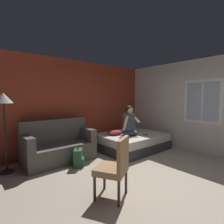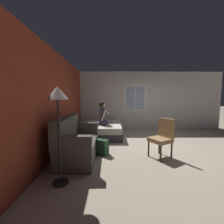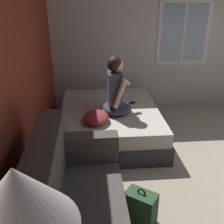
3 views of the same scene
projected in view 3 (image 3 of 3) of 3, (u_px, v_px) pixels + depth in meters
name	position (u px, v px, depth m)	size (l,w,h in m)	color
wall_back_accent	(8.00, 81.00, 2.63)	(10.10, 0.16, 2.70)	#993823
wall_side_with_window	(201.00, 39.00, 5.26)	(0.19, 7.37, 2.70)	silver
bed	(109.00, 122.00, 4.33)	(1.99, 1.60, 0.48)	#2D2D33
couch	(73.00, 215.00, 2.28)	(1.71, 0.83, 1.04)	#514C47
person_seated	(116.00, 91.00, 3.94)	(0.53, 0.45, 0.88)	#383D51
backpack	(141.00, 210.00, 2.60)	(0.34, 0.35, 0.46)	#2D5133
throw_pillow	(96.00, 117.00, 3.75)	(0.48, 0.36, 0.14)	#993338
cell_phone	(132.00, 103.00, 4.43)	(0.07, 0.14, 0.01)	black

